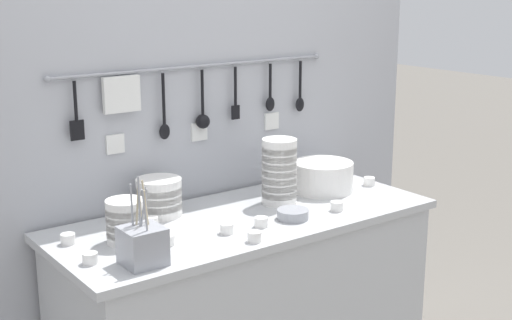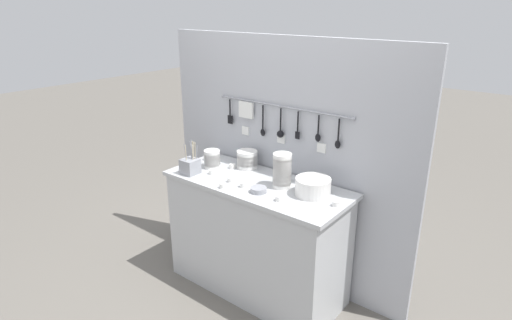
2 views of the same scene
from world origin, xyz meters
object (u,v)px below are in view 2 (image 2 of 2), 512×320
(cup_mid_row, at_px, (232,166))
(bowl_stack_back_corner, at_px, (247,159))
(bowl_stack_wide_centre, at_px, (282,171))
(cutlery_caddy, at_px, (190,166))
(cup_back_right, at_px, (231,180))
(cup_beside_plates, at_px, (223,186))
(bowl_stack_short_front, at_px, (212,159))
(cup_back_left, at_px, (336,204))
(steel_mixing_bowl, at_px, (259,190))
(cup_front_right, at_px, (206,158))
(cup_front_left, at_px, (243,185))
(cup_centre, at_px, (212,172))
(cup_edge_far, at_px, (279,198))
(plate_stack, at_px, (313,187))
(cup_edge_near, at_px, (188,164))

(cup_mid_row, bearing_deg, bowl_stack_back_corner, 47.84)
(bowl_stack_wide_centre, height_order, cutlery_caddy, cutlery_caddy)
(cup_back_right, bearing_deg, bowl_stack_back_corner, 106.59)
(cup_back_right, xyz_separation_m, cup_beside_plates, (0.03, -0.12, 0.00))
(bowl_stack_short_front, xyz_separation_m, cup_back_left, (1.12, -0.01, -0.06))
(bowl_stack_back_corner, relative_size, steel_mixing_bowl, 1.45)
(steel_mixing_bowl, relative_size, cup_back_right, 2.43)
(cup_back_right, bearing_deg, steel_mixing_bowl, -3.49)
(cup_front_right, xyz_separation_m, cup_beside_plates, (0.51, -0.35, 0.00))
(bowl_stack_short_front, height_order, bowl_stack_wide_centre, bowl_stack_wide_centre)
(bowl_stack_short_front, bearing_deg, cup_beside_plates, -36.15)
(cup_front_left, xyz_separation_m, cup_centre, (-0.35, 0.04, 0.00))
(cup_front_right, bearing_deg, cup_centre, -38.21)
(steel_mixing_bowl, bearing_deg, cup_mid_row, 152.74)
(cup_back_left, relative_size, cup_edge_far, 1.00)
(bowl_stack_short_front, distance_m, cutlery_caddy, 0.21)
(cup_back_right, relative_size, cup_centre, 1.00)
(cutlery_caddy, bearing_deg, bowl_stack_wide_centre, 17.98)
(plate_stack, height_order, cup_back_right, plate_stack)
(bowl_stack_wide_centre, height_order, cup_front_left, bowl_stack_wide_centre)
(bowl_stack_back_corner, relative_size, cup_beside_plates, 3.52)
(cup_front_right, distance_m, cup_back_right, 0.53)
(cup_mid_row, height_order, cup_edge_far, same)
(plate_stack, relative_size, cup_front_right, 5.19)
(bowl_stack_wide_centre, bearing_deg, cutlery_caddy, -162.02)
(cup_front_left, xyz_separation_m, cup_mid_row, (-0.31, 0.23, 0.00))
(steel_mixing_bowl, distance_m, cup_back_right, 0.28)
(bowl_stack_wide_centre, bearing_deg, cup_edge_near, -171.13)
(cup_front_left, bearing_deg, cup_beside_plates, -135.45)
(cup_beside_plates, bearing_deg, cup_back_left, 17.41)
(cup_centre, bearing_deg, cup_mid_row, 77.02)
(plate_stack, xyz_separation_m, cup_front_right, (-1.07, 0.04, -0.04))
(bowl_stack_back_corner, xyz_separation_m, cup_mid_row, (-0.08, -0.09, -0.05))
(bowl_stack_short_front, bearing_deg, bowl_stack_back_corner, 38.43)
(cup_front_right, relative_size, cup_edge_near, 1.00)
(bowl_stack_back_corner, relative_size, cup_back_left, 3.52)
(cup_beside_plates, bearing_deg, cup_edge_far, 9.99)
(bowl_stack_back_corner, relative_size, cup_front_left, 3.52)
(cutlery_caddy, distance_m, cup_back_right, 0.37)
(cup_back_left, bearing_deg, bowl_stack_short_front, 179.71)
(cup_front_left, height_order, cup_mid_row, same)
(bowl_stack_back_corner, relative_size, cup_front_right, 3.52)
(steel_mixing_bowl, xyz_separation_m, cup_edge_far, (0.19, -0.03, -0.00))
(bowl_stack_back_corner, bearing_deg, bowl_stack_wide_centre, -18.30)
(bowl_stack_wide_centre, height_order, steel_mixing_bowl, bowl_stack_wide_centre)
(cup_back_right, relative_size, cup_edge_far, 1.00)
(cup_edge_far, bearing_deg, cup_back_right, 174.89)
(bowl_stack_short_front, height_order, bowl_stack_back_corner, bowl_stack_short_front)
(bowl_stack_wide_centre, bearing_deg, cup_front_right, 175.33)
(bowl_stack_wide_centre, relative_size, cup_back_left, 5.37)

